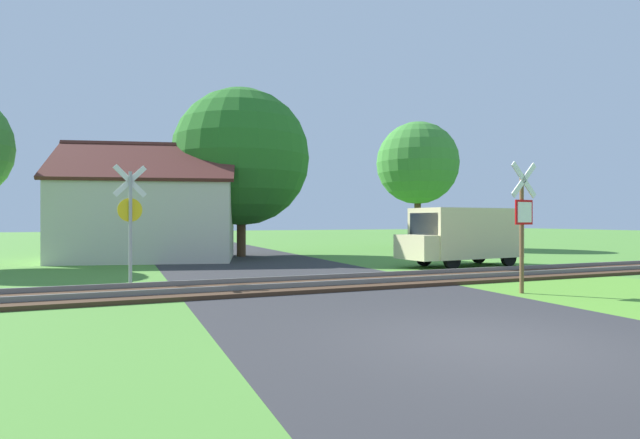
# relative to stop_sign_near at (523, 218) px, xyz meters

# --- Properties ---
(ground_plane) EXTENTS (160.00, 160.00, 0.00)m
(ground_plane) POSITION_rel_stop_sign_near_xyz_m (-4.14, -3.57, -1.82)
(ground_plane) COLOR #4C8433
(road_asphalt) EXTENTS (7.27, 80.00, 0.01)m
(road_asphalt) POSITION_rel_stop_sign_near_xyz_m (-4.14, -1.57, -1.82)
(road_asphalt) COLOR #2D2D30
(road_asphalt) RESTS_ON ground
(rail_track) EXTENTS (60.00, 2.60, 0.22)m
(rail_track) POSITION_rel_stop_sign_near_xyz_m (-4.14, 3.14, -1.76)
(rail_track) COLOR #422D1E
(rail_track) RESTS_ON ground
(stop_sign_near) EXTENTS (0.87, 0.19, 3.19)m
(stop_sign_near) POSITION_rel_stop_sign_near_xyz_m (0.00, 0.00, 0.00)
(stop_sign_near) COLOR brown
(stop_sign_near) RESTS_ON ground
(crossing_sign_far) EXTENTS (0.87, 0.19, 3.27)m
(crossing_sign_far) POSITION_rel_stop_sign_near_xyz_m (-8.81, 4.94, 0.11)
(crossing_sign_far) COLOR #9E9EA5
(crossing_sign_far) RESTS_ON ground
(house) EXTENTS (8.70, 7.20, 5.30)m
(house) POSITION_rel_stop_sign_near_xyz_m (-7.80, 14.27, 0.08)
(house) COLOR beige
(house) RESTS_ON ground
(tree_center) EXTENTS (6.70, 6.70, 8.23)m
(tree_center) POSITION_rel_stop_sign_near_xyz_m (-3.53, 14.77, 3.06)
(tree_center) COLOR #513823
(tree_center) RESTS_ON ground
(tree_far) EXTENTS (5.25, 5.25, 8.07)m
(tree_far) POSITION_rel_stop_sign_near_xyz_m (8.63, 17.87, 3.61)
(tree_far) COLOR #513823
(tree_far) RESTS_ON ground
(mail_truck) EXTENTS (5.05, 2.31, 2.24)m
(mail_truck) POSITION_rel_stop_sign_near_xyz_m (3.25, 6.43, -0.58)
(mail_truck) COLOR beige
(mail_truck) RESTS_ON ground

